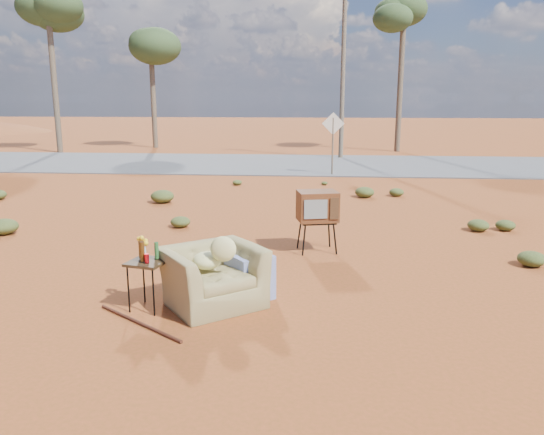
{
  "coord_description": "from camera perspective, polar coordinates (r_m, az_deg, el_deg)",
  "views": [
    {
      "loc": [
        1.05,
        -6.74,
        2.65
      ],
      "look_at": [
        0.32,
        1.45,
        0.8
      ],
      "focal_mm": 35.0,
      "sensor_mm": 36.0,
      "label": 1
    }
  ],
  "objects": [
    {
      "name": "ground",
      "position": [
        7.32,
        -3.54,
        -8.57
      ],
      "size": [
        140.0,
        140.0,
        0.0
      ],
      "primitive_type": "plane",
      "color": "#973F1E",
      "rests_on": "ground"
    },
    {
      "name": "highway",
      "position": [
        21.92,
        2.36,
        5.78
      ],
      "size": [
        140.0,
        7.0,
        0.04
      ],
      "primitive_type": "cube",
      "color": "#565659",
      "rests_on": "ground"
    },
    {
      "name": "armchair",
      "position": [
        6.99,
        -5.68,
        -5.41
      ],
      "size": [
        1.51,
        1.55,
        1.04
      ],
      "rotation": [
        0.0,
        0.0,
        0.66
      ],
      "color": "olive",
      "rests_on": "ground"
    },
    {
      "name": "tv_unit",
      "position": [
        9.26,
        4.91,
        1.13
      ],
      "size": [
        0.77,
        0.67,
        1.08
      ],
      "rotation": [
        0.0,
        0.0,
        0.23
      ],
      "color": "black",
      "rests_on": "ground"
    },
    {
      "name": "side_table",
      "position": [
        6.93,
        -13.39,
        -4.3
      ],
      "size": [
        0.54,
        0.54,
        0.91
      ],
      "rotation": [
        0.0,
        0.0,
        -0.23
      ],
      "color": "#332312",
      "rests_on": "ground"
    },
    {
      "name": "rusty_bar",
      "position": [
        6.67,
        -14.1,
        -10.91
      ],
      "size": [
        1.3,
        0.95,
        0.04
      ],
      "primitive_type": "cylinder",
      "rotation": [
        0.0,
        1.57,
        -0.62
      ],
      "color": "#4D2314",
      "rests_on": "ground"
    },
    {
      "name": "road_sign",
      "position": [
        18.78,
        6.57,
        9.09
      ],
      "size": [
        0.78,
        0.06,
        2.19
      ],
      "color": "brown",
      "rests_on": "ground"
    },
    {
      "name": "eucalyptus_left",
      "position": [
        29.17,
        -22.99,
        20.15
      ],
      "size": [
        3.2,
        3.2,
        8.1
      ],
      "color": "brown",
      "rests_on": "ground"
    },
    {
      "name": "eucalyptus_near_left",
      "position": [
        30.26,
        -12.91,
        17.68
      ],
      "size": [
        3.2,
        3.2,
        6.6
      ],
      "color": "brown",
      "rests_on": "ground"
    },
    {
      "name": "eucalyptus_center",
      "position": [
        28.27,
        13.97,
        20.01
      ],
      "size": [
        3.2,
        3.2,
        7.6
      ],
      "color": "brown",
      "rests_on": "ground"
    },
    {
      "name": "utility_pole_center",
      "position": [
        24.3,
        7.66,
        16.1
      ],
      "size": [
        1.4,
        0.2,
        8.0
      ],
      "color": "brown",
      "rests_on": "ground"
    },
    {
      "name": "scrub_patch",
      "position": [
        11.58,
        -4.32,
        0.13
      ],
      "size": [
        17.49,
        8.07,
        0.33
      ],
      "color": "#4F5927",
      "rests_on": "ground"
    }
  ]
}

